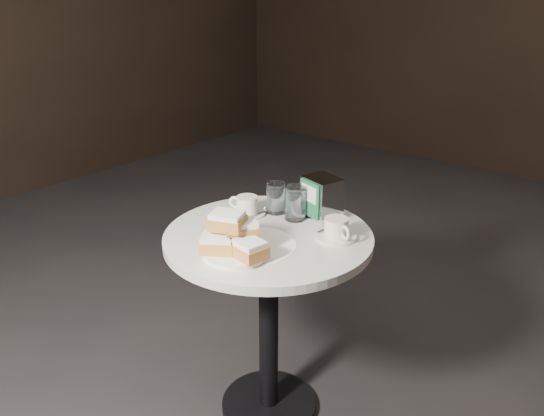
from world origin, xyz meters
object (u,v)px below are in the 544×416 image
(cafe_table, at_px, (268,285))
(beignet_plate, at_px, (234,240))
(water_glass_right, at_px, (295,203))
(napkin_dispenser, at_px, (321,197))
(coffee_cup_right, at_px, (336,230))
(coffee_cup_left, at_px, (247,207))
(water_glass_left, at_px, (276,198))

(cafe_table, distance_m, beignet_plate, 0.31)
(water_glass_right, height_order, napkin_dispenser, napkin_dispenser)
(water_glass_right, xyz_separation_m, napkin_dispenser, (0.06, 0.07, 0.02))
(cafe_table, xyz_separation_m, water_glass_right, (-0.00, 0.15, 0.26))
(water_glass_right, bearing_deg, coffee_cup_right, -12.64)
(coffee_cup_right, bearing_deg, water_glass_right, -168.37)
(beignet_plate, height_order, napkin_dispenser, napkin_dispenser)
(coffee_cup_right, bearing_deg, beignet_plate, -97.22)
(cafe_table, xyz_separation_m, coffee_cup_left, (-0.16, 0.08, 0.23))
(coffee_cup_left, bearing_deg, beignet_plate, -70.30)
(water_glass_left, relative_size, napkin_dispenser, 0.74)
(water_glass_right, bearing_deg, cafe_table, -89.25)
(beignet_plate, relative_size, coffee_cup_left, 1.56)
(beignet_plate, bearing_deg, water_glass_right, 93.27)
(beignet_plate, relative_size, water_glass_right, 2.05)
(cafe_table, height_order, beignet_plate, beignet_plate)
(coffee_cup_right, xyz_separation_m, water_glass_right, (-0.20, 0.04, 0.03))
(water_glass_left, bearing_deg, napkin_dispenser, 23.26)
(water_glass_left, xyz_separation_m, napkin_dispenser, (0.15, 0.07, 0.02))
(cafe_table, distance_m, water_glass_left, 0.31)
(water_glass_right, distance_m, napkin_dispenser, 0.09)
(cafe_table, relative_size, coffee_cup_left, 4.63)
(coffee_cup_left, height_order, coffee_cup_right, coffee_cup_right)
(cafe_table, relative_size, napkin_dispenser, 4.90)
(water_glass_left, height_order, water_glass_right, water_glass_right)
(beignet_plate, height_order, coffee_cup_left, beignet_plate)
(water_glass_left, distance_m, napkin_dispenser, 0.17)
(beignet_plate, height_order, coffee_cup_right, beignet_plate)
(coffee_cup_right, bearing_deg, coffee_cup_left, -150.81)
(beignet_plate, xyz_separation_m, coffee_cup_right, (0.18, 0.29, -0.02))
(coffee_cup_left, relative_size, water_glass_left, 1.43)
(coffee_cup_left, distance_m, coffee_cup_right, 0.36)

